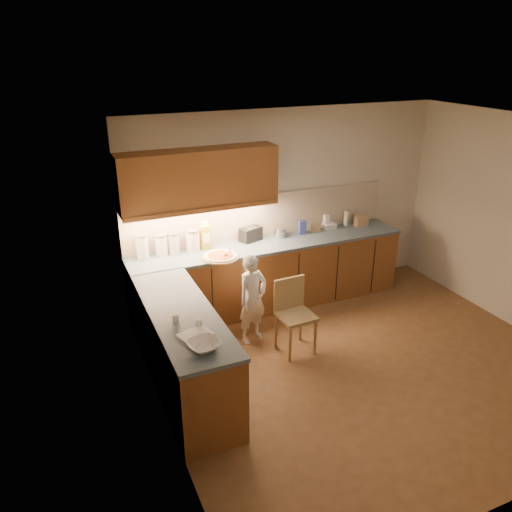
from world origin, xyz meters
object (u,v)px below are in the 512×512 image
at_px(pizza_on_board, 221,256).
at_px(oil_jug, 205,236).
at_px(wooden_chair, 293,310).
at_px(toaster, 251,234).
at_px(child, 253,299).

relative_size(pizza_on_board, oil_jug, 1.22).
xyz_separation_m(wooden_chair, toaster, (-0.00, 1.25, 0.51)).
distance_m(wooden_chair, toaster, 1.35).
distance_m(child, oil_jug, 1.05).
distance_m(wooden_chair, oil_jug, 1.49).
bearing_deg(pizza_on_board, toaster, 34.63).
bearing_deg(oil_jug, pizza_on_board, -78.30).
relative_size(child, oil_jug, 3.01).
height_order(pizza_on_board, child, child).
distance_m(pizza_on_board, wooden_chair, 1.12).
bearing_deg(toaster, pizza_on_board, -163.39).
relative_size(wooden_chair, oil_jug, 2.36).
relative_size(child, wooden_chair, 1.28).
xyz_separation_m(child, wooden_chair, (0.36, -0.35, -0.05)).
xyz_separation_m(wooden_chair, oil_jug, (-0.64, 1.21, 0.58)).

